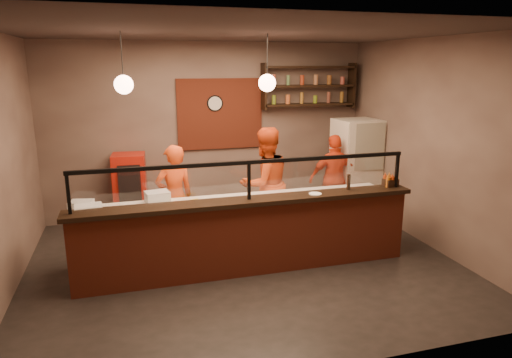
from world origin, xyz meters
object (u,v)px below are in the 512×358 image
object	(u,v)px
cook_mid	(265,184)
cook_right	(335,179)
cook_left	(175,197)
pizza_dough	(231,201)
wall_clock	(215,103)
fridge	(355,168)
condiment_caddy	(390,183)
red_cooler	(130,190)
pepper_mill	(349,182)

from	to	relation	value
cook_mid	cook_right	distance (m)	1.52
cook_left	pizza_dough	world-z (taller)	cook_left
wall_clock	fridge	xyz separation A→B (m)	(2.50, -0.84, -1.19)
wall_clock	pizza_dough	bearing A→B (deg)	-96.10
cook_left	condiment_caddy	bearing A→B (deg)	145.93
red_cooler	pepper_mill	xyz separation A→B (m)	(3.00, -2.38, 0.53)
cook_mid	cook_left	bearing A→B (deg)	-15.88
wall_clock	condiment_caddy	size ratio (longest dim) A/B	1.53
cook_mid	condiment_caddy	world-z (taller)	cook_mid
pepper_mill	pizza_dough	bearing A→B (deg)	166.26
wall_clock	cook_right	size ratio (longest dim) A/B	0.19
cook_left	cook_mid	bearing A→B (deg)	166.55
cook_left	pepper_mill	size ratio (longest dim) A/B	7.31
wall_clock	cook_mid	size ratio (longest dim) A/B	0.16
wall_clock	pizza_dough	distance (m)	2.60
wall_clock	cook_right	world-z (taller)	wall_clock
condiment_caddy	cook_right	bearing A→B (deg)	94.29
red_cooler	pizza_dough	xyz separation A→B (m)	(1.36, -1.98, 0.26)
red_cooler	condiment_caddy	world-z (taller)	red_cooler
wall_clock	fridge	bearing A→B (deg)	-18.55
pizza_dough	pepper_mill	distance (m)	1.70
cook_mid	red_cooler	world-z (taller)	cook_mid
wall_clock	pepper_mill	distance (m)	3.17
cook_left	red_cooler	bearing A→B (deg)	-75.24
condiment_caddy	pizza_dough	bearing A→B (deg)	170.22
wall_clock	fridge	world-z (taller)	wall_clock
cook_mid	pizza_dough	xyz separation A→B (m)	(-0.75, -0.75, -0.01)
fridge	red_cooler	bearing A→B (deg)	169.09
fridge	pepper_mill	size ratio (longest dim) A/B	8.15
pizza_dough	cook_left	bearing A→B (deg)	133.12
fridge	red_cooler	xyz separation A→B (m)	(-4.11, 0.53, -0.26)
fridge	condiment_caddy	distance (m)	1.92
cook_left	pepper_mill	bearing A→B (deg)	140.59
cook_mid	condiment_caddy	size ratio (longest dim) A/B	9.39
cook_mid	fridge	distance (m)	2.12
cook_mid	pepper_mill	world-z (taller)	cook_mid
wall_clock	cook_mid	bearing A→B (deg)	-72.01
cook_mid	fridge	size ratio (longest dim) A/B	1.01
wall_clock	condiment_caddy	bearing A→B (deg)	-52.46
red_cooler	condiment_caddy	bearing A→B (deg)	-28.48
red_cooler	pizza_dough	bearing A→B (deg)	-51.09
cook_mid	pepper_mill	distance (m)	1.48
cook_left	red_cooler	xyz separation A→B (m)	(-0.65, 1.22, -0.17)
cook_mid	red_cooler	distance (m)	2.45
cook_mid	pizza_dough	bearing A→B (deg)	29.79
pepper_mill	condiment_caddy	bearing A→B (deg)	0.06
wall_clock	cook_mid	xyz separation A→B (m)	(0.50, -1.54, -1.18)
cook_left	condiment_caddy	size ratio (longest dim) A/B	8.32
condiment_caddy	wall_clock	bearing A→B (deg)	127.54
cook_left	cook_mid	size ratio (longest dim) A/B	0.89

